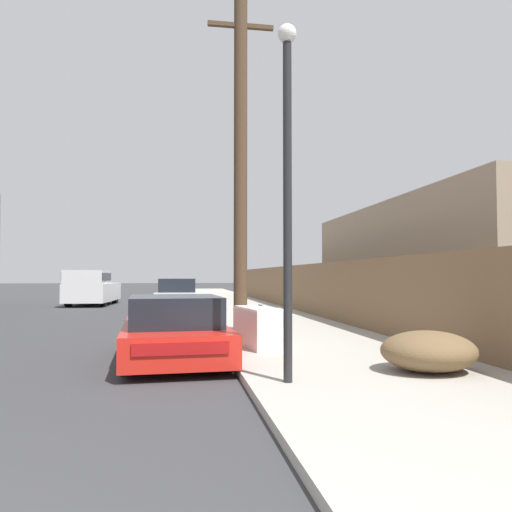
# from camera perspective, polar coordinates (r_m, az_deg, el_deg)

# --- Properties ---
(sidewalk_curb) EXTENTS (4.20, 63.00, 0.12)m
(sidewalk_curb) POSITION_cam_1_polar(r_m,az_deg,el_deg) (25.44, -2.21, -5.64)
(sidewalk_curb) COLOR #ADA89E
(sidewalk_curb) RESTS_ON ground
(discarded_fridge) EXTENTS (0.90, 1.87, 0.80)m
(discarded_fridge) POSITION_cam_1_polar(r_m,az_deg,el_deg) (10.22, 0.44, -8.10)
(discarded_fridge) COLOR white
(discarded_fridge) RESTS_ON sidewalk_curb
(parked_sports_car_red) EXTENTS (2.03, 4.27, 1.18)m
(parked_sports_car_red) POSITION_cam_1_polar(r_m,az_deg,el_deg) (9.34, -9.36, -8.42)
(parked_sports_car_red) COLOR red
(parked_sports_car_red) RESTS_ON ground
(car_parked_mid) EXTENTS (1.92, 4.33, 1.43)m
(car_parked_mid) POSITION_cam_1_polar(r_m,az_deg,el_deg) (22.15, -8.93, -4.55)
(car_parked_mid) COLOR silver
(car_parked_mid) RESTS_ON ground
(pickup_truck) EXTENTS (2.30, 5.34, 1.83)m
(pickup_truck) POSITION_cam_1_polar(r_m,az_deg,el_deg) (27.55, -18.28, -3.48)
(pickup_truck) COLOR silver
(pickup_truck) RESTS_ON ground
(utility_pole) EXTENTS (1.80, 0.36, 9.16)m
(utility_pole) POSITION_cam_1_polar(r_m,az_deg,el_deg) (13.71, -1.78, 11.34)
(utility_pole) COLOR #4C3826
(utility_pole) RESTS_ON sidewalk_curb
(street_lamp) EXTENTS (0.26, 0.26, 4.89)m
(street_lamp) POSITION_cam_1_polar(r_m,az_deg,el_deg) (6.88, 3.61, 9.46)
(street_lamp) COLOR #232326
(street_lamp) RESTS_ON sidewalk_curb
(brush_pile) EXTENTS (1.41, 1.34, 0.60)m
(brush_pile) POSITION_cam_1_polar(r_m,az_deg,el_deg) (7.98, 19.10, -10.23)
(brush_pile) COLOR brown
(brush_pile) RESTS_ON sidewalk_curb
(wooden_fence) EXTENTS (0.08, 34.72, 1.88)m
(wooden_fence) POSITION_cam_1_polar(r_m,az_deg,el_deg) (21.27, 4.51, -3.60)
(wooden_fence) COLOR brown
(wooden_fence) RESTS_ON sidewalk_curb
(building_right_house) EXTENTS (6.00, 12.37, 3.91)m
(building_right_house) POSITION_cam_1_polar(r_m,az_deg,el_deg) (18.06, 22.47, -0.81)
(building_right_house) COLOR gray
(building_right_house) RESTS_ON ground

